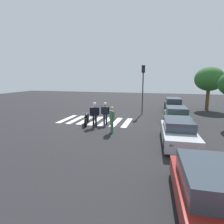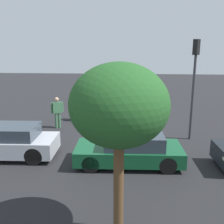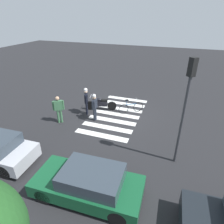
{
  "view_description": "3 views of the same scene",
  "coord_description": "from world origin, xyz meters",
  "px_view_note": "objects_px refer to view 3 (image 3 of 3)",
  "views": [
    {
      "loc": [
        14.24,
        5.24,
        3.61
      ],
      "look_at": [
        0.03,
        1.44,
        0.83
      ],
      "focal_mm": 29.24,
      "sensor_mm": 36.0,
      "label": 1
    },
    {
      "loc": [
        -1.17,
        15.82,
        4.37
      ],
      "look_at": [
        -0.04,
        1.64,
        0.84
      ],
      "focal_mm": 41.17,
      "sensor_mm": 36.0,
      "label": 2
    },
    {
      "loc": [
        -3.66,
        11.06,
        6.22
      ],
      "look_at": [
        -0.18,
        1.39,
        0.88
      ],
      "focal_mm": 31.04,
      "sensor_mm": 36.0,
      "label": 3
    }
  ],
  "objects_px": {
    "police_motorcycle": "(101,104)",
    "traffic_light_pole": "(187,99)",
    "leaning_bicycle": "(131,108)",
    "officer_on_foot": "(86,99)",
    "officer_by_motorcycle": "(95,105)",
    "pedestrian_bystander": "(59,108)",
    "car_green_compact": "(89,183)"
  },
  "relations": [
    {
      "from": "police_motorcycle",
      "to": "traffic_light_pole",
      "type": "bearing_deg",
      "value": 144.55
    },
    {
      "from": "traffic_light_pole",
      "to": "leaning_bicycle",
      "type": "bearing_deg",
      "value": -51.62
    },
    {
      "from": "police_motorcycle",
      "to": "officer_on_foot",
      "type": "xyz_separation_m",
      "value": [
        0.66,
        0.9,
        0.63
      ]
    },
    {
      "from": "officer_on_foot",
      "to": "officer_by_motorcycle",
      "type": "distance_m",
      "value": 1.02
    },
    {
      "from": "traffic_light_pole",
      "to": "officer_by_motorcycle",
      "type": "bearing_deg",
      "value": -24.36
    },
    {
      "from": "pedestrian_bystander",
      "to": "traffic_light_pole",
      "type": "height_order",
      "value": "traffic_light_pole"
    },
    {
      "from": "traffic_light_pole",
      "to": "car_green_compact",
      "type": "bearing_deg",
      "value": 46.27
    },
    {
      "from": "officer_by_motorcycle",
      "to": "officer_on_foot",
      "type": "bearing_deg",
      "value": -33.15
    },
    {
      "from": "police_motorcycle",
      "to": "officer_by_motorcycle",
      "type": "distance_m",
      "value": 1.58
    },
    {
      "from": "leaning_bicycle",
      "to": "car_green_compact",
      "type": "relative_size",
      "value": 0.35
    },
    {
      "from": "car_green_compact",
      "to": "pedestrian_bystander",
      "type": "bearing_deg",
      "value": -46.55
    },
    {
      "from": "leaning_bicycle",
      "to": "traffic_light_pole",
      "type": "bearing_deg",
      "value": 128.38
    },
    {
      "from": "officer_on_foot",
      "to": "car_green_compact",
      "type": "bearing_deg",
      "value": 117.07
    },
    {
      "from": "officer_by_motorcycle",
      "to": "police_motorcycle",
      "type": "bearing_deg",
      "value": -82.65
    },
    {
      "from": "police_motorcycle",
      "to": "leaning_bicycle",
      "type": "xyz_separation_m",
      "value": [
        -2.09,
        -0.28,
        -0.07
      ]
    },
    {
      "from": "officer_by_motorcycle",
      "to": "traffic_light_pole",
      "type": "height_order",
      "value": "traffic_light_pole"
    },
    {
      "from": "officer_on_foot",
      "to": "pedestrian_bystander",
      "type": "relative_size",
      "value": 1.06
    },
    {
      "from": "officer_on_foot",
      "to": "officer_by_motorcycle",
      "type": "relative_size",
      "value": 1.05
    },
    {
      "from": "pedestrian_bystander",
      "to": "car_green_compact",
      "type": "bearing_deg",
      "value": 133.45
    },
    {
      "from": "officer_on_foot",
      "to": "traffic_light_pole",
      "type": "bearing_deg",
      "value": 154.29
    },
    {
      "from": "officer_on_foot",
      "to": "pedestrian_bystander",
      "type": "bearing_deg",
      "value": 56.21
    },
    {
      "from": "leaning_bicycle",
      "to": "officer_on_foot",
      "type": "distance_m",
      "value": 3.08
    },
    {
      "from": "pedestrian_bystander",
      "to": "leaning_bicycle",
      "type": "bearing_deg",
      "value": -144.01
    },
    {
      "from": "car_green_compact",
      "to": "traffic_light_pole",
      "type": "distance_m",
      "value": 4.96
    },
    {
      "from": "police_motorcycle",
      "to": "traffic_light_pole",
      "type": "relative_size",
      "value": 0.45
    },
    {
      "from": "officer_on_foot",
      "to": "pedestrian_bystander",
      "type": "distance_m",
      "value": 1.93
    },
    {
      "from": "leaning_bicycle",
      "to": "traffic_light_pole",
      "type": "height_order",
      "value": "traffic_light_pole"
    },
    {
      "from": "car_green_compact",
      "to": "leaning_bicycle",
      "type": "bearing_deg",
      "value": -87.78
    },
    {
      "from": "police_motorcycle",
      "to": "pedestrian_bystander",
      "type": "relative_size",
      "value": 1.22
    },
    {
      "from": "police_motorcycle",
      "to": "traffic_light_pole",
      "type": "height_order",
      "value": "traffic_light_pole"
    },
    {
      "from": "officer_on_foot",
      "to": "car_green_compact",
      "type": "distance_m",
      "value": 6.68
    },
    {
      "from": "leaning_bicycle",
      "to": "car_green_compact",
      "type": "distance_m",
      "value": 7.12
    }
  ]
}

